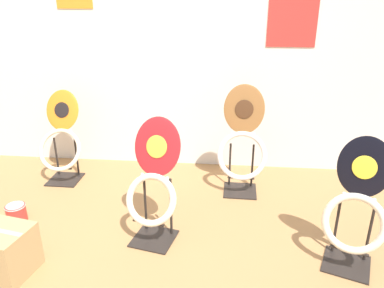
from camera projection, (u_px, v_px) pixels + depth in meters
name	position (u px, v px, depth m)	size (l,w,h in m)	color
wall_back	(146.00, 30.00, 3.38)	(8.00, 0.07, 2.60)	silver
toilet_seat_display_jazz_black	(356.00, 215.00, 2.25)	(0.41, 0.36, 0.85)	black
toilet_seat_display_orange_sun	(61.00, 141.00, 3.35)	(0.39, 0.35, 0.81)	black
toilet_seat_display_woodgrain	(242.00, 147.00, 3.12)	(0.42, 0.29, 0.93)	black
toilet_seat_display_crimson_swirl	(153.00, 188.00, 2.51)	(0.41, 0.39, 0.85)	black
paint_can	(16.00, 213.00, 2.82)	(0.15, 0.15, 0.14)	red
storage_box	(3.00, 251.00, 2.28)	(0.38, 0.35, 0.30)	tan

